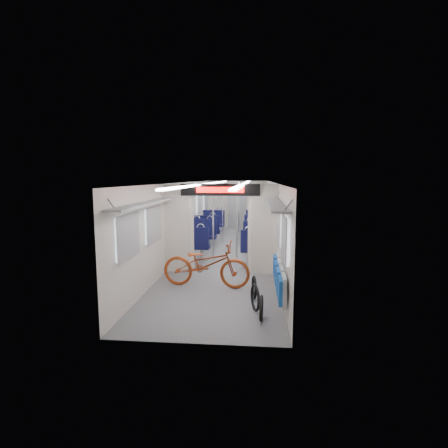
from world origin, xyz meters
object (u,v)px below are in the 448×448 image
seat_bay_near_left (199,237)px  flip_bench (279,277)px  bicycle (206,264)px  seat_bay_far_right (257,223)px  bike_hoop_a (261,309)px  stanchion_near_left (213,224)px  bike_hoop_c (254,288)px  seat_bay_far_left (211,224)px  stanchion_far_left (223,214)px  stanchion_near_right (237,227)px  stanchion_far_right (239,214)px  seat_bay_near_right (257,240)px  bike_hoop_b (255,299)px

seat_bay_near_left → flip_bench: bearing=-63.0°
bicycle → seat_bay_far_right: (1.14, 6.83, 0.04)m
bike_hoop_a → seat_bay_near_left: (-1.95, 5.22, 0.35)m
seat_bay_far_right → stanchion_near_left: (-1.24, -4.68, 0.59)m
bike_hoop_c → seat_bay_far_left: bearing=104.4°
seat_bay_near_left → stanchion_far_left: bearing=68.7°
seat_bay_near_left → seat_bay_far_right: size_ratio=0.97×
flip_bench → stanchion_near_right: 2.85m
bike_hoop_c → stanchion_far_right: size_ratio=0.21×
stanchion_far_left → stanchion_far_right: 0.65m
stanchion_near_left → seat_bay_near_right: bearing=37.5°
bike_hoop_b → stanchion_near_right: stanchion_near_right is taller
bicycle → stanchion_near_right: size_ratio=0.87×
seat_bay_near_right → stanchion_far_right: bearing=110.6°
bike_hoop_b → seat_bay_near_left: seat_bay_near_left is taller
stanchion_near_left → stanchion_far_right: 2.71m
seat_bay_far_left → bike_hoop_a: bearing=-76.6°
seat_bay_far_right → stanchion_near_right: size_ratio=0.97×
seat_bay_near_right → stanchion_near_right: 1.73m
bike_hoop_a → seat_bay_near_right: (-0.08, 4.90, 0.34)m
bicycle → seat_bay_near_left: size_ratio=0.92×
seat_bay_near_left → stanchion_near_right: stanchion_near_right is taller
bicycle → flip_bench: (1.56, -1.07, 0.06)m
bike_hoop_b → stanchion_near_left: (-1.21, 3.51, 0.92)m
bicycle → stanchion_far_left: 5.06m
flip_bench → seat_bay_near_right: 4.18m
bicycle → stanchion_near_right: (0.61, 1.56, 0.63)m
stanchion_far_right → bike_hoop_c: bearing=-83.9°
bike_hoop_b → stanchion_far_left: size_ratio=0.22×
seat_bay_near_right → bicycle: bearing=-110.2°
bicycle → seat_bay_near_left: seat_bay_near_left is taller
seat_bay_near_left → stanchion_far_right: (1.23, 1.37, 0.60)m
seat_bay_near_left → stanchion_near_right: size_ratio=0.94×
bike_hoop_b → bike_hoop_a: bearing=-76.1°
seat_bay_far_right → stanchion_near_right: (-0.53, -5.27, 0.59)m
bicycle → seat_bay_far_left: bearing=12.2°
seat_bay_near_left → stanchion_near_left: (0.63, -1.28, 0.60)m
seat_bay_far_right → stanchion_far_right: bearing=-107.4°
bicycle → stanchion_near_left: (-0.10, 2.15, 0.63)m
seat_bay_far_right → stanchion_near_left: size_ratio=0.97×
bike_hoop_a → stanchion_far_left: stanchion_far_left is taller
flip_bench → seat_bay_far_right: 7.91m
flip_bench → seat_bay_far_right: bearing=93.0°
bike_hoop_b → stanchion_near_right: 3.11m
stanchion_far_left → bike_hoop_c: bearing=-78.2°
stanchion_near_right → stanchion_far_left: 3.54m
stanchion_near_right → stanchion_far_right: bearing=91.9°
stanchion_far_right → seat_bay_near_left: bearing=-132.0°
bicycle → bike_hoop_c: bicycle is taller
seat_bay_near_left → seat_bay_far_right: seat_bay_far_right is taller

